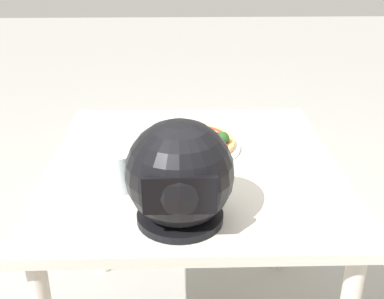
{
  "coord_description": "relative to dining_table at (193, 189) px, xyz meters",
  "views": [
    {
      "loc": [
        0.04,
        1.34,
        1.41
      ],
      "look_at": [
        0.0,
        -0.05,
        0.76
      ],
      "focal_mm": 45.0,
      "sensor_mm": 36.0,
      "label": 1
    }
  ],
  "objects": [
    {
      "name": "dining_table",
      "position": [
        0.0,
        0.0,
        0.0
      ],
      "size": [
        0.89,
        0.94,
        0.74
      ],
      "color": "beige",
      "rests_on": "ground"
    },
    {
      "name": "pizza_plate",
      "position": [
        0.0,
        -0.11,
        0.1
      ],
      "size": [
        0.32,
        0.32,
        0.01
      ],
      "primitive_type": "cylinder",
      "color": "white",
      "rests_on": "dining_table"
    },
    {
      "name": "pizza",
      "position": [
        -0.0,
        -0.1,
        0.12
      ],
      "size": [
        0.28,
        0.28,
        0.06
      ],
      "color": "tan",
      "rests_on": "pizza_plate"
    },
    {
      "name": "motorcycle_helmet",
      "position": [
        0.04,
        0.32,
        0.22
      ],
      "size": [
        0.27,
        0.27,
        0.27
      ],
      "color": "black",
      "rests_on": "dining_table"
    },
    {
      "name": "drinking_glass",
      "position": [
        0.21,
        0.17,
        0.15
      ],
      "size": [
        0.07,
        0.07,
        0.11
      ],
      "primitive_type": "cylinder",
      "color": "silver",
      "rests_on": "dining_table"
    }
  ]
}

